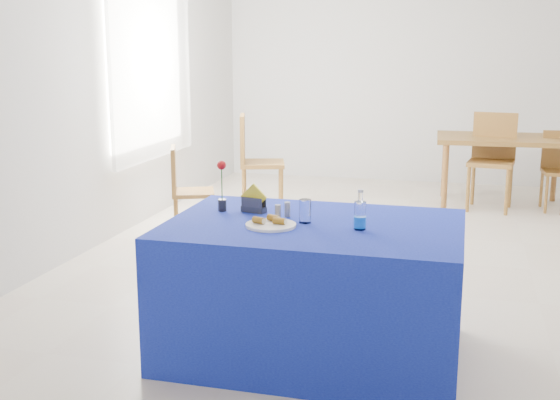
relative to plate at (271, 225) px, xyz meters
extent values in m
plane|color=beige|center=(0.42, 2.06, -0.77)|extent=(7.00, 7.00, 0.00)
plane|color=silver|center=(0.42, 5.56, 0.63)|extent=(5.00, 0.00, 5.00)
plane|color=silver|center=(0.42, -1.44, 0.63)|extent=(5.00, 0.00, 5.00)
plane|color=silver|center=(-2.08, 2.06, 0.63)|extent=(0.00, 7.00, 7.00)
cube|color=white|center=(-2.05, 2.86, 0.78)|extent=(0.04, 1.50, 1.60)
cube|color=white|center=(-1.98, 2.86, 0.78)|extent=(0.04, 1.75, 1.85)
cylinder|color=white|center=(0.00, 0.00, 0.00)|extent=(0.27, 0.27, 0.01)
cylinder|color=white|center=(0.16, 0.13, 0.06)|extent=(0.07, 0.07, 0.13)
cylinder|color=gray|center=(0.03, 0.24, 0.04)|extent=(0.03, 0.03, 0.08)
cylinder|color=slate|center=(0.00, 0.15, 0.04)|extent=(0.03, 0.03, 0.08)
cube|color=navy|center=(0.21, 0.14, -0.39)|extent=(1.60, 1.10, 0.76)
cylinder|color=white|center=(0.47, 0.06, 0.07)|extent=(0.06, 0.06, 0.15)
cylinder|color=blue|center=(0.47, 0.06, 0.03)|extent=(0.07, 0.07, 0.06)
cylinder|color=white|center=(0.47, 0.06, 0.17)|extent=(0.03, 0.03, 0.05)
cylinder|color=silver|center=(0.47, 0.06, 0.20)|extent=(0.03, 0.03, 0.01)
cube|color=#333438|center=(-0.19, 0.29, 0.01)|extent=(0.15, 0.09, 0.03)
cube|color=#3C3D42|center=(-0.19, 0.27, 0.04)|extent=(0.13, 0.04, 0.09)
cube|color=#393A3E|center=(-0.18, 0.32, 0.04)|extent=(0.13, 0.04, 0.09)
cube|color=yellow|center=(-0.19, 0.29, 0.08)|extent=(0.16, 0.02, 0.16)
cylinder|color=#222227|center=(-0.37, 0.28, 0.03)|extent=(0.05, 0.05, 0.07)
cylinder|color=#1A6A1F|center=(-0.37, 0.28, 0.14)|extent=(0.01, 0.01, 0.22)
sphere|color=#AE0B0F|center=(-0.37, 0.28, 0.26)|extent=(0.05, 0.05, 0.05)
cube|color=olive|center=(1.38, 4.37, -0.04)|extent=(1.43, 0.96, 0.05)
cylinder|color=#925B2A|center=(0.80, 3.99, -0.41)|extent=(0.06, 0.06, 0.71)
cylinder|color=olive|center=(0.77, 4.69, -0.41)|extent=(0.06, 0.06, 0.71)
cylinder|color=brown|center=(1.97, 4.74, -0.41)|extent=(0.06, 0.06, 0.71)
cylinder|color=#9B682D|center=(1.04, 3.94, -0.52)|extent=(0.04, 0.04, 0.49)
cylinder|color=#9B682D|center=(1.43, 3.89, -0.52)|extent=(0.04, 0.04, 0.49)
cylinder|color=#9B682D|center=(1.09, 4.33, -0.52)|extent=(0.04, 0.04, 0.49)
cylinder|color=#9B682D|center=(1.48, 4.28, -0.52)|extent=(0.04, 0.04, 0.49)
cube|color=#9B682D|center=(1.26, 4.11, -0.26)|extent=(0.51, 0.51, 0.04)
cube|color=#9B682D|center=(1.29, 4.32, 0.00)|extent=(0.46, 0.10, 0.50)
cylinder|color=#9B682D|center=(1.83, 4.08, -0.57)|extent=(0.03, 0.03, 0.40)
cylinder|color=#9B682D|center=(1.81, 4.40, -0.57)|extent=(0.03, 0.03, 0.40)
cube|color=#9B682D|center=(1.97, 4.42, -0.14)|extent=(0.37, 0.06, 0.41)
cylinder|color=#9B682D|center=(-1.16, 2.20, -0.57)|extent=(0.03, 0.03, 0.40)
cylinder|color=#9B682D|center=(-1.28, 2.49, -0.57)|extent=(0.03, 0.03, 0.40)
cylinder|color=#9B682D|center=(-1.46, 2.08, -0.57)|extent=(0.03, 0.03, 0.40)
cylinder|color=#9B682D|center=(-1.58, 2.38, -0.57)|extent=(0.03, 0.03, 0.40)
cube|color=#9B682D|center=(-1.37, 2.29, -0.36)|extent=(0.48, 0.48, 0.04)
cube|color=#9B682D|center=(-1.52, 2.22, -0.14)|extent=(0.17, 0.36, 0.41)
cylinder|color=#9B682D|center=(-0.82, 3.33, -0.52)|extent=(0.04, 0.04, 0.49)
cylinder|color=#9B682D|center=(-0.93, 3.70, -0.52)|extent=(0.04, 0.04, 0.49)
cylinder|color=#9B682D|center=(-1.19, 3.22, -0.52)|extent=(0.04, 0.04, 0.49)
cylinder|color=#9B682D|center=(-1.30, 3.59, -0.52)|extent=(0.04, 0.04, 0.49)
cube|color=#9B682D|center=(-1.06, 3.46, -0.27)|extent=(0.56, 0.56, 0.04)
cube|color=#9B682D|center=(-1.26, 3.40, 0.00)|extent=(0.17, 0.45, 0.50)
cylinder|color=gold|center=(-0.06, -0.01, 0.03)|extent=(0.08, 0.06, 0.04)
cylinder|color=beige|center=(-0.03, -0.02, 0.03)|extent=(0.02, 0.03, 0.03)
cylinder|color=gold|center=(0.05, 0.00, 0.03)|extent=(0.07, 0.05, 0.04)
cylinder|color=beige|center=(0.08, 0.00, 0.03)|extent=(0.01, 0.03, 0.03)
cylinder|color=gold|center=(0.00, 0.06, 0.03)|extent=(0.08, 0.06, 0.04)
cylinder|color=beige|center=(0.03, 0.05, 0.03)|extent=(0.02, 0.03, 0.03)
camera|label=1|loc=(0.98, -3.50, 0.94)|focal=45.00mm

